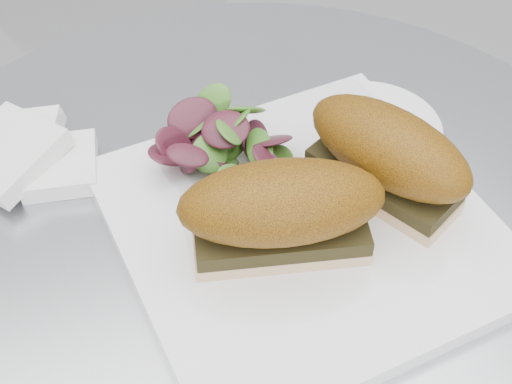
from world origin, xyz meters
TOP-DOWN VIEW (x-y plane):
  - table at (0.00, 0.00)m, footprint 0.70×0.70m
  - plate at (0.04, -0.01)m, footprint 0.32×0.32m
  - sandwich_left at (0.01, -0.03)m, footprint 0.17×0.10m
  - sandwich_right at (0.11, -0.00)m, footprint 0.13×0.16m
  - salad at (-0.00, 0.08)m, footprint 0.10×0.10m
  - napkin at (-0.16, 0.14)m, footprint 0.14×0.14m
  - saucer at (0.14, 0.08)m, footprint 0.13×0.13m

SIDE VIEW (x-z plane):
  - table at x=0.00m, z-range 0.12..0.85m
  - saucer at x=0.14m, z-range 0.73..0.74m
  - plate at x=0.04m, z-range 0.73..0.75m
  - napkin at x=-0.16m, z-range 0.73..0.75m
  - salad at x=0.00m, z-range 0.75..0.80m
  - sandwich_right at x=0.11m, z-range 0.75..0.83m
  - sandwich_left at x=0.01m, z-range 0.75..0.83m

